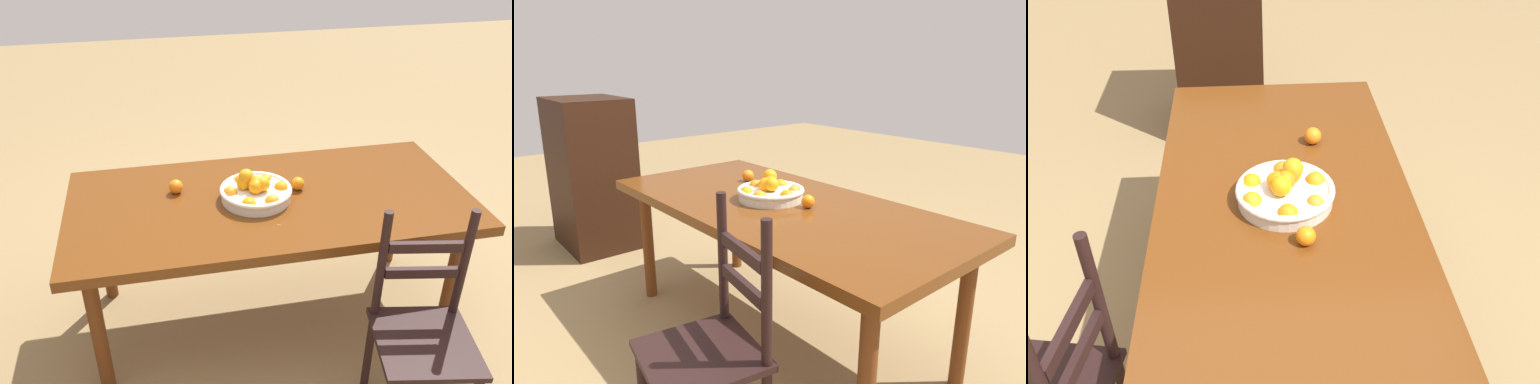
% 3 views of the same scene
% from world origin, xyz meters
% --- Properties ---
extents(ground_plane, '(12.00, 12.00, 0.00)m').
position_xyz_m(ground_plane, '(0.00, 0.00, 0.00)').
color(ground_plane, '#92784D').
extents(dining_table, '(1.89, 0.89, 0.73)m').
position_xyz_m(dining_table, '(0.00, 0.00, 0.66)').
color(dining_table, '#5F3010').
rests_on(dining_table, ground).
extents(chair_near_window, '(0.45, 0.45, 0.96)m').
position_xyz_m(chair_near_window, '(-0.46, 0.71, 0.45)').
color(chair_near_window, black).
rests_on(chair_near_window, ground).
extents(cabinet, '(0.65, 0.51, 1.14)m').
position_xyz_m(cabinet, '(1.87, 0.26, 0.57)').
color(cabinet, black).
rests_on(cabinet, ground).
extents(fruit_bowl, '(0.34, 0.34, 0.14)m').
position_xyz_m(fruit_bowl, '(0.07, 0.01, 0.78)').
color(fruit_bowl, silver).
rests_on(fruit_bowl, dining_table).
extents(orange_loose_0, '(0.06, 0.06, 0.06)m').
position_xyz_m(orange_loose_0, '(-0.15, -0.05, 0.76)').
color(orange_loose_0, orange).
rests_on(orange_loose_0, dining_table).
extents(orange_loose_1, '(0.07, 0.07, 0.07)m').
position_xyz_m(orange_loose_1, '(0.43, -0.13, 0.76)').
color(orange_loose_1, orange).
rests_on(orange_loose_1, dining_table).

